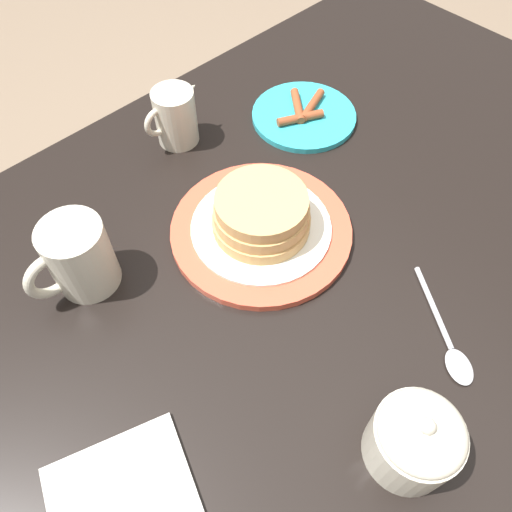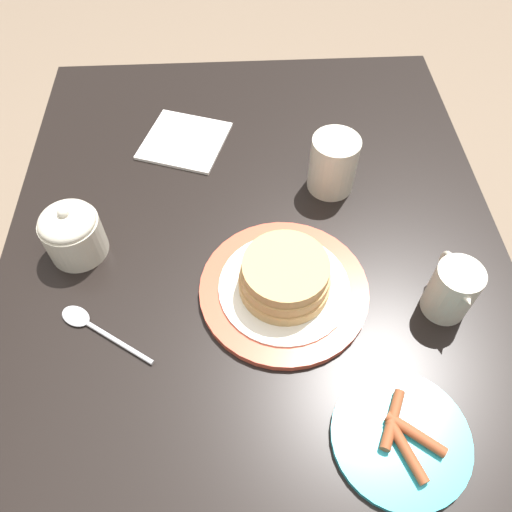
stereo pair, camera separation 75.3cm
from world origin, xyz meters
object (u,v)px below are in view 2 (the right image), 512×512
coffee_mug (333,162)px  creamer_pitcher (452,290)px  pancake_plate (284,283)px  side_plate_bacon (401,437)px  spoon (90,325)px  napkin (185,141)px  sugar_bowl (72,232)px

coffee_mug → creamer_pitcher: (-0.26, -0.13, -0.00)m
pancake_plate → coffee_mug: (0.22, -0.10, 0.03)m
side_plate_bacon → spoon: side_plate_bacon is taller
spoon → napkin: bearing=-17.8°
napkin → spoon: 0.41m
napkin → pancake_plate: bearing=-155.1°
pancake_plate → spoon: size_ratio=1.73×
coffee_mug → sugar_bowl: size_ratio=1.17×
coffee_mug → spoon: 0.47m
creamer_pitcher → spoon: 0.52m
sugar_bowl → coffee_mug: bearing=-73.5°
pancake_plate → creamer_pitcher: size_ratio=2.40×
creamer_pitcher → napkin: (0.39, 0.40, -0.05)m
sugar_bowl → napkin: size_ratio=0.53×
pancake_plate → spoon: (-0.04, 0.29, -0.02)m
pancake_plate → side_plate_bacon: size_ratio=1.45×
spoon → sugar_bowl: bearing=14.3°
side_plate_bacon → creamer_pitcher: 0.22m
pancake_plate → side_plate_bacon: 0.26m
napkin → spoon: bearing=162.2°
creamer_pitcher → spoon: creamer_pitcher is taller
pancake_plate → coffee_mug: coffee_mug is taller
sugar_bowl → napkin: 0.30m
pancake_plate → napkin: pancake_plate is taller
coffee_mug → napkin: size_ratio=0.62×
spoon → pancake_plate: bearing=-81.4°
coffee_mug → creamer_pitcher: size_ratio=1.09×
pancake_plate → side_plate_bacon: (-0.23, -0.13, -0.02)m
pancake_plate → creamer_pitcher: creamer_pitcher is taller
creamer_pitcher → sugar_bowl: 0.57m
pancake_plate → napkin: (0.35, 0.16, -0.02)m
side_plate_bacon → pancake_plate: bearing=29.7°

